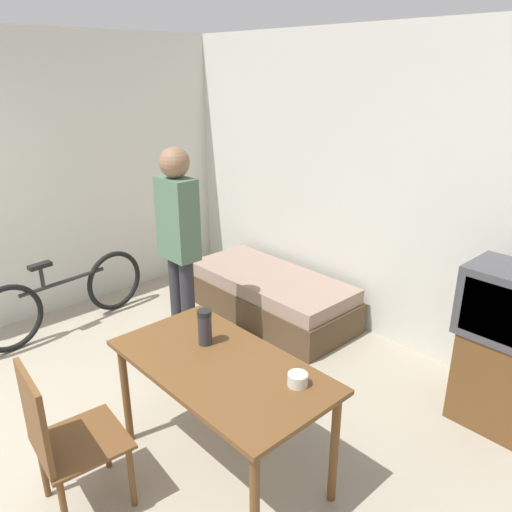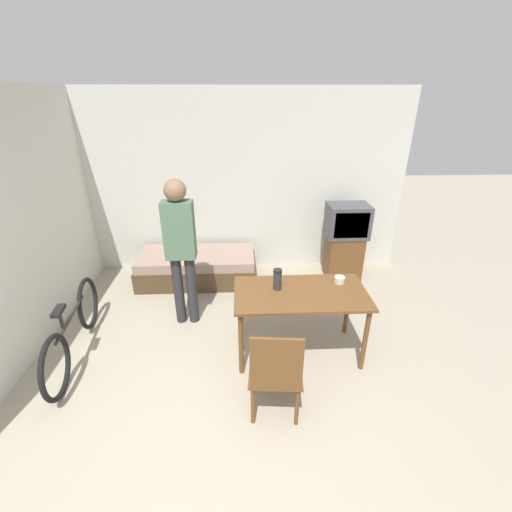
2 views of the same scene
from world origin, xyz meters
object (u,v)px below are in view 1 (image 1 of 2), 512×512
Objects in this scene: wooden_chair at (60,436)px; mate_bowl at (298,379)px; thermos_flask at (205,325)px; bicycle at (65,297)px; tv at (505,346)px; dining_table at (221,377)px; daybed at (270,295)px; person_standing at (179,238)px.

wooden_chair is 1.31m from mate_bowl.
bicycle is at bearing -179.33° from thermos_flask.
bicycle is 2.89m from mate_bowl.
tv is 0.68× the size of bicycle.
thermos_flask is at bearing 162.80° from dining_table.
wooden_chair reaches higher than daybed.
tv reaches higher than thermos_flask.
mate_bowl is at bearing 52.40° from wooden_chair.
tv is 0.65× the size of person_standing.
wooden_chair is 2.26m from bicycle.
tv is 5.12× the size of thermos_flask.
mate_bowl reaches higher than bicycle.
bicycle is (-1.13, -1.60, 0.10)m from daybed.
dining_table is at bearing -158.67° from mate_bowl.
thermos_flask is (1.03, -1.58, 0.67)m from daybed.
tv is at bearing 71.31° from mate_bowl.
person_standing is at bearing 123.25° from wooden_chair.
bicycle is 7.49× the size of thermos_flask.
thermos_flask is at bearing -171.58° from mate_bowl.
dining_table is 6.02× the size of thermos_flask.
person_standing reaches higher than wooden_chair.
person_standing reaches higher than mate_bowl.
person_standing is 1.81m from mate_bowl.
person_standing is 7.92× the size of thermos_flask.
dining_table is 1.45× the size of wooden_chair.
mate_bowl is (1.73, -0.45, -0.27)m from person_standing.
person_standing is at bearing 154.31° from dining_table.
wooden_chair reaches higher than bicycle.
mate_bowl reaches higher than dining_table.
thermos_flask reaches higher than wooden_chair.
daybed is at bearing -179.35° from tv.
mate_bowl is (-0.51, -1.50, 0.18)m from tv.
thermos_flask reaches higher than mate_bowl.
mate_bowl is (0.78, 1.01, 0.27)m from wooden_chair.
tv reaches higher than dining_table.
thermos_flask is (-0.24, 0.07, 0.22)m from dining_table.
person_standing reaches higher than tv.
daybed is 2.33m from mate_bowl.
wooden_chair is 0.99m from thermos_flask.
thermos_flask is (0.10, 0.91, 0.37)m from wooden_chair.
dining_table is at bearing -52.45° from daybed.
dining_table is (-0.95, -1.68, 0.06)m from tv.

